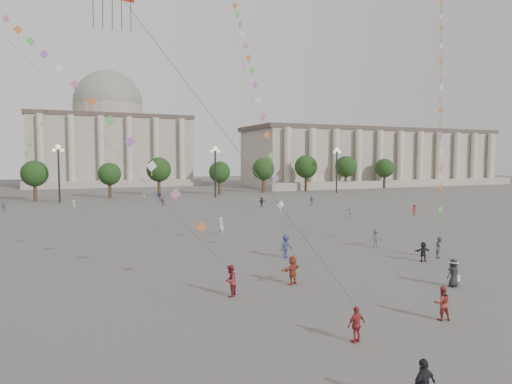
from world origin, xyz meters
name	(u,v)px	position (x,y,z in m)	size (l,w,h in m)	color
ground	(358,303)	(0.00, 0.00, 0.00)	(360.00, 360.00, 0.00)	#54524F
hall_east	(375,158)	(75.00, 93.89, 8.43)	(84.00, 26.22, 17.20)	#A09386
hall_central	(109,139)	(0.00, 129.22, 14.23)	(48.30, 34.30, 35.50)	#A09386
tree_row	(136,171)	(0.00, 78.00, 5.39)	(137.12, 5.12, 8.00)	#36251B
lamp_post_mid_west	(59,163)	(-15.00, 70.00, 7.35)	(2.00, 0.90, 10.65)	#262628
lamp_post_mid_east	(215,162)	(15.00, 70.00, 7.35)	(2.00, 0.90, 10.65)	#262628
lamp_post_far_east	(337,162)	(45.00, 70.00, 7.35)	(2.00, 0.90, 10.65)	#262628
person_crowd_0	(159,196)	(2.86, 68.00, 0.84)	(0.98, 0.41, 1.68)	navy
person_crowd_3	(423,252)	(10.95, 6.53, 0.78)	(1.44, 0.46, 1.55)	#232227
person_crowd_4	(144,197)	(-0.51, 65.55, 0.85)	(1.57, 0.50, 1.70)	silver
person_crowd_6	(376,238)	(11.03, 12.44, 0.88)	(1.14, 0.66, 1.77)	#58585C
person_crowd_7	(351,211)	(22.24, 32.06, 0.79)	(1.47, 0.47, 1.59)	silver
person_crowd_8	(415,210)	(31.32, 29.52, 0.79)	(1.02, 0.59, 1.58)	maroon
person_crowd_9	(262,202)	(16.22, 49.10, 0.80)	(1.49, 0.47, 1.60)	#232228
person_crowd_10	(74,205)	(-13.00, 56.98, 0.76)	(0.55, 0.36, 1.52)	silver
person_crowd_12	(163,201)	(1.07, 56.47, 0.80)	(1.49, 0.47, 1.60)	slate
person_crowd_13	(221,226)	(0.39, 24.45, 0.96)	(0.70, 0.46, 1.93)	silver
person_crowd_16	(4,207)	(-22.89, 57.85, 0.77)	(0.91, 0.38, 1.54)	slate
person_crowd_19	(312,200)	(25.40, 48.20, 0.78)	(0.91, 0.38, 1.56)	#3A5E82
person_crowd_21	(442,303)	(2.21, -3.90, 0.86)	(0.84, 0.65, 1.72)	maroon
tourist_0	(357,324)	(-3.39, -4.50, 0.80)	(0.94, 0.39, 1.61)	maroon
tourist_2	(293,270)	(-1.57, 4.85, 0.93)	(1.72, 0.55, 1.85)	#9A402A
kite_flyer_0	(230,281)	(-6.14, 4.02, 0.93)	(0.91, 0.71, 1.87)	maroon
kite_flyer_1	(286,246)	(1.65, 11.99, 0.96)	(1.24, 0.71, 1.92)	navy
kite_flyer_2	(440,247)	(13.13, 6.97, 0.87)	(0.85, 0.66, 1.74)	slate
hat_person	(454,272)	(7.47, 0.29, 0.92)	(0.91, 0.64, 1.77)	black
dragon_kite	(115,4)	(-12.73, 0.70, 14.87)	(5.86, 3.16, 17.74)	red
kite_train_west	(7,25)	(-19.21, 28.97, 20.60)	(24.80, 46.16, 64.12)	#3F3F3F
kite_train_east	(441,54)	(30.21, 24.34, 21.41)	(32.46, 32.50, 59.13)	#3F3F3F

